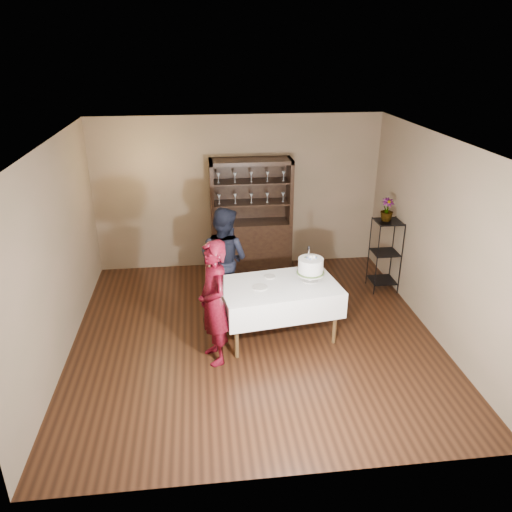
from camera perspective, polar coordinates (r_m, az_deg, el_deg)
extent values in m
plane|color=black|center=(7.12, -0.17, -9.04)|extent=(5.00, 5.00, 0.00)
plane|color=silver|center=(6.11, -0.20, 12.86)|extent=(5.00, 5.00, 0.00)
cube|color=brown|center=(8.85, -2.05, 7.19)|extent=(5.00, 0.02, 2.70)
cube|color=brown|center=(6.71, -21.92, 0.04)|extent=(0.02, 5.00, 2.70)
cube|color=brown|center=(7.20, 20.00, 1.89)|extent=(0.02, 5.00, 2.70)
cube|color=black|center=(8.92, -0.55, 1.20)|extent=(1.40, 0.48, 0.90)
cube|color=black|center=(8.80, -0.73, 7.79)|extent=(1.40, 0.03, 1.10)
cube|color=black|center=(8.46, -0.59, 10.78)|extent=(1.40, 0.48, 0.06)
cube|color=black|center=(8.65, -0.57, 6.12)|extent=(1.28, 0.42, 0.02)
cube|color=black|center=(8.54, -0.58, 8.49)|extent=(1.28, 0.42, 0.02)
cylinder|color=black|center=(8.16, 13.66, -0.53)|extent=(0.02, 0.02, 1.20)
cylinder|color=black|center=(8.30, 16.26, -0.40)|extent=(0.02, 0.02, 1.20)
cylinder|color=black|center=(8.50, 12.78, 0.55)|extent=(0.02, 0.02, 1.20)
cylinder|color=black|center=(8.64, 15.28, 0.66)|extent=(0.02, 0.02, 1.20)
cube|color=black|center=(8.58, 14.20, -2.68)|extent=(0.40, 0.40, 0.02)
cube|color=black|center=(8.38, 14.53, 0.40)|extent=(0.40, 0.40, 0.01)
cube|color=black|center=(8.19, 14.90, 3.81)|extent=(0.40, 0.40, 0.02)
cube|color=silver|center=(6.83, 2.62, -4.66)|extent=(1.71, 1.19, 0.37)
cylinder|color=#4B351B|center=(6.47, -2.25, -8.74)|extent=(0.06, 0.06, 0.75)
cylinder|color=#4B351B|center=(6.85, 9.02, -7.08)|extent=(0.06, 0.06, 0.75)
cylinder|color=#4B351B|center=(7.11, -3.61, -5.60)|extent=(0.06, 0.06, 0.75)
cylinder|color=#4B351B|center=(7.46, 6.74, -4.27)|extent=(0.06, 0.06, 0.75)
imported|color=#34040D|center=(6.24, -4.85, -5.36)|extent=(0.55, 0.69, 1.65)
imported|color=black|center=(7.45, -3.71, -0.41)|extent=(1.00, 0.95, 1.63)
cylinder|color=beige|center=(6.87, 6.19, -2.80)|extent=(0.21, 0.21, 0.01)
cylinder|color=beige|center=(6.85, 6.20, -2.45)|extent=(0.05, 0.05, 0.11)
cylinder|color=beige|center=(6.83, 6.22, -1.99)|extent=(0.38, 0.38, 0.02)
cylinder|color=#46602E|center=(6.82, 6.23, -1.85)|extent=(0.37, 0.37, 0.02)
cylinder|color=white|center=(6.78, 6.27, -1.11)|extent=(0.41, 0.41, 0.21)
sphere|color=#5C76C5|center=(6.74, 6.57, -0.18)|extent=(0.03, 0.03, 0.03)
cube|color=white|center=(6.68, 6.02, 0.20)|extent=(0.03, 0.02, 0.15)
cube|color=black|center=(6.65, 6.05, 0.91)|extent=(0.03, 0.03, 0.05)
cylinder|color=beige|center=(6.65, 0.46, -3.58)|extent=(0.25, 0.25, 0.01)
cylinder|color=beige|center=(6.95, 1.56, -2.36)|extent=(0.18, 0.18, 0.01)
imported|color=#46602E|center=(8.15, 14.74, 5.14)|extent=(0.23, 0.23, 0.37)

